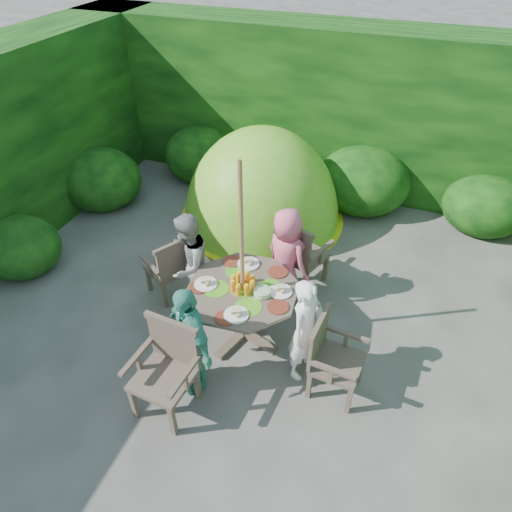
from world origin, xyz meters
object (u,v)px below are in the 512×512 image
(garden_chair_left, at_px, (171,267))
(child_front, at_px, (190,339))
(child_back, at_px, (286,257))
(child_left, at_px, (189,264))
(child_right, at_px, (306,330))
(parasol_pole, at_px, (242,260))
(garden_chair_back, at_px, (299,253))
(dome_tent, at_px, (261,219))
(patio_table, at_px, (243,296))
(garden_chair_right, at_px, (331,356))
(garden_chair_front, at_px, (167,367))

(garden_chair_left, distance_m, child_front, 1.37)
(child_back, bearing_deg, child_left, 57.42)
(child_right, distance_m, child_back, 1.13)
(parasol_pole, distance_m, child_back, 0.93)
(child_left, distance_m, child_back, 1.13)
(garden_chair_back, relative_size, child_back, 0.75)
(child_left, xyz_separation_m, dome_tent, (0.15, 2.06, -0.64))
(child_right, xyz_separation_m, child_back, (-0.52, 1.00, 0.03))
(patio_table, distance_m, child_right, 0.80)
(garden_chair_left, bearing_deg, parasol_pole, 103.62)
(child_back, relative_size, child_front, 0.99)
(child_right, height_order, child_left, child_left)
(child_back, xyz_separation_m, dome_tent, (-0.86, 1.54, -0.63))
(child_back, bearing_deg, child_front, 102.42)
(patio_table, height_order, child_front, child_front)
(child_right, bearing_deg, garden_chair_back, 37.66)
(parasol_pole, relative_size, garden_chair_back, 2.33)
(parasol_pole, xyz_separation_m, child_left, (-0.76, 0.24, -0.46))
(parasol_pole, distance_m, garden_chair_left, 1.28)
(garden_chair_right, relative_size, garden_chair_back, 0.92)
(garden_chair_left, bearing_deg, patio_table, 103.67)
(garden_chair_left, distance_m, garden_chair_front, 1.54)
(child_left, distance_m, child_front, 1.13)
(garden_chair_back, relative_size, child_left, 0.74)
(garden_chair_left, relative_size, child_right, 0.70)
(garden_chair_back, xyz_separation_m, child_back, (-0.09, -0.28, 0.13))
(patio_table, relative_size, child_right, 1.27)
(garden_chair_left, xyz_separation_m, child_front, (0.82, -1.08, 0.18))
(patio_table, relative_size, child_front, 1.21)
(garden_chair_right, xyz_separation_m, child_back, (-0.81, 1.11, 0.17))
(patio_table, height_order, child_left, child_left)
(garden_chair_right, height_order, child_left, child_left)
(patio_table, xyz_separation_m, child_left, (-0.77, 0.24, 0.04))
(garden_chair_left, xyz_separation_m, child_right, (1.82, -0.56, 0.15))
(patio_table, xyz_separation_m, garden_chair_left, (-1.06, 0.32, -0.15))
(garden_chair_front, distance_m, dome_tent, 3.39)
(child_back, bearing_deg, patio_table, 102.72)
(child_back, distance_m, child_front, 1.60)
(garden_chair_right, xyz_separation_m, child_left, (-1.81, 0.59, 0.17))
(garden_chair_right, relative_size, garden_chair_left, 1.03)
(garden_chair_right, relative_size, dome_tent, 0.30)
(parasol_pole, relative_size, garden_chair_front, 2.34)
(garden_chair_front, bearing_deg, patio_table, 76.09)
(child_right, distance_m, child_front, 1.13)
(garden_chair_front, xyz_separation_m, child_right, (1.11, 0.80, 0.10))
(garden_chair_back, distance_m, child_back, 0.32)
(child_left, bearing_deg, garden_chair_right, 70.13)
(garden_chair_back, bearing_deg, patio_table, 93.07)
(garden_chair_right, bearing_deg, patio_table, 76.50)
(garden_chair_back, bearing_deg, dome_tent, -32.78)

